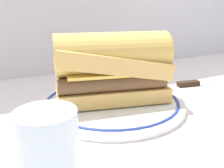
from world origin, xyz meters
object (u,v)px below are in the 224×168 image
plate (112,102)px  drinking_glass (49,165)px  butter_knife (201,83)px  sausage_sandwich (112,67)px

plate → drinking_glass: bearing=-131.1°
drinking_glass → butter_knife: (0.42, 0.21, -0.04)m
plate → butter_knife: 0.26m
drinking_glass → sausage_sandwich: bearing=48.9°
sausage_sandwich → drinking_glass: size_ratio=2.29×
sausage_sandwich → butter_knife: 0.27m
plate → butter_knife: (0.26, 0.02, -0.00)m
drinking_glass → butter_knife: size_ratio=0.64×
drinking_glass → plate: bearing=48.9°
plate → sausage_sandwich: bearing=90.0°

